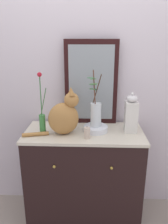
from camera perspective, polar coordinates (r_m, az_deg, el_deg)
ground_plane at (r=2.45m, az=0.00°, el=-25.34°), size 6.00×6.00×0.00m
wall_back at (r=2.14m, az=0.36°, el=7.75°), size 4.40×0.08×2.60m
sideboard at (r=2.16m, az=-0.00°, el=-16.40°), size 1.04×0.51×0.92m
mirror_leaning at (r=2.04m, az=1.84°, el=7.48°), size 0.49×0.03×0.77m
cat_sitting at (r=1.84m, az=-5.14°, el=-1.02°), size 0.48×0.21×0.40m
vase_slim_green at (r=1.87m, az=-10.78°, el=-1.76°), size 0.07×0.05×0.52m
bowl_porcelain at (r=1.94m, az=3.03°, el=-4.30°), size 0.21×0.21×0.05m
vase_glass_clear at (r=1.89m, az=3.05°, el=-0.23°), size 0.13×0.20×0.49m
jar_lidded_porcelain at (r=1.92m, az=12.08°, el=-0.58°), size 0.11×0.11×0.35m
candle_pillar at (r=1.79m, az=0.78°, el=-5.46°), size 0.05×0.05×0.11m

